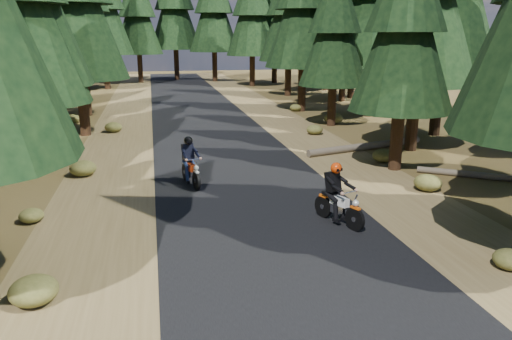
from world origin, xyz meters
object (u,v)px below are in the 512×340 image
Objects in this scene: log_far at (469,174)px; rider_follow at (191,169)px; log_near at (366,146)px; rider_lead at (339,204)px.

log_far is 1.86× the size of rider_follow.
log_near is 1.73× the size of log_far.
rider_lead is 5.75m from rider_follow.
log_near is 3.20× the size of rider_follow.
rider_lead reaches higher than rider_follow.
rider_lead is (-4.50, -8.35, 0.41)m from log_near.
log_near is at bearing 144.31° from log_far.
log_far is at bearing 160.83° from rider_follow.
log_far is 7.15m from rider_lead.
rider_follow is (-3.65, 4.45, -0.01)m from rider_lead.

